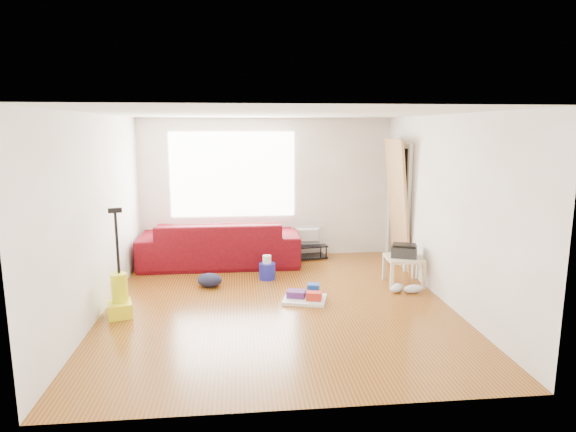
{
  "coord_description": "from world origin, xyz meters",
  "views": [
    {
      "loc": [
        -0.48,
        -6.14,
        2.32
      ],
      "look_at": [
        0.2,
        0.6,
        1.08
      ],
      "focal_mm": 30.0,
      "sensor_mm": 36.0,
      "label": 1
    }
  ],
  "objects": [
    {
      "name": "cleaning_tray",
      "position": [
        0.39,
        0.05,
        0.06
      ],
      "size": [
        0.66,
        0.58,
        0.2
      ],
      "rotation": [
        0.0,
        0.0,
        -0.27
      ],
      "color": "white",
      "rests_on": "ground"
    },
    {
      "name": "bucket",
      "position": [
        -0.08,
        1.06,
        0.0
      ],
      "size": [
        0.29,
        0.29,
        0.25
      ],
      "primitive_type": "cylinder",
      "rotation": [
        0.0,
        0.0,
        0.16
      ],
      "color": "#1B1F9F",
      "rests_on": "ground"
    },
    {
      "name": "tv_stand",
      "position": [
        0.73,
        2.22,
        0.13
      ],
      "size": [
        0.7,
        0.46,
        0.24
      ],
      "rotation": [
        0.0,
        0.0,
        0.15
      ],
      "color": "black",
      "rests_on": "ground"
    },
    {
      "name": "backpack",
      "position": [
        -0.95,
        0.78,
        0.0
      ],
      "size": [
        0.44,
        0.4,
        0.2
      ],
      "primitive_type": "ellipsoid",
      "rotation": [
        0.0,
        0.0,
        -0.32
      ],
      "color": "#191C34",
      "rests_on": "ground"
    },
    {
      "name": "sneakers",
      "position": [
        1.85,
        0.24,
        0.06
      ],
      "size": [
        0.53,
        0.31,
        0.12
      ],
      "rotation": [
        0.0,
        0.0,
        0.36
      ],
      "color": "silver",
      "rests_on": "ground"
    },
    {
      "name": "room",
      "position": [
        0.07,
        0.15,
        1.25
      ],
      "size": [
        4.51,
        5.01,
        2.51
      ],
      "color": "#5C380B",
      "rests_on": "ground"
    },
    {
      "name": "toilet_paper",
      "position": [
        -0.08,
        1.07,
        0.19
      ],
      "size": [
        0.13,
        0.13,
        0.12
      ],
      "primitive_type": "cylinder",
      "color": "white",
      "rests_on": "bucket"
    },
    {
      "name": "tv",
      "position": [
        0.73,
        2.22,
        0.41
      ],
      "size": [
        0.59,
        0.08,
        0.34
      ],
      "primitive_type": "imported",
      "rotation": [
        0.0,
        0.0,
        3.14
      ],
      "color": "black",
      "rests_on": "tv_stand"
    },
    {
      "name": "printer",
      "position": [
        1.95,
        0.62,
        0.52
      ],
      "size": [
        0.45,
        0.4,
        0.19
      ],
      "rotation": [
        0.0,
        0.0,
        -0.37
      ],
      "color": "#242424",
      "rests_on": "side_table"
    },
    {
      "name": "vacuum",
      "position": [
        -2.0,
        -0.23,
        0.25
      ],
      "size": [
        0.36,
        0.39,
        1.36
      ],
      "rotation": [
        0.0,
        0.0,
        0.29
      ],
      "color": "yellow",
      "rests_on": "ground"
    },
    {
      "name": "door_panel",
      "position": [
        2.13,
        1.53,
        0.0
      ],
      "size": [
        0.27,
        0.86,
        2.15
      ],
      "primitive_type": "cube",
      "rotation": [
        0.0,
        -0.1,
        0.0
      ],
      "color": "#A07048",
      "rests_on": "ground"
    },
    {
      "name": "sofa",
      "position": [
        -0.83,
        1.95,
        0.0
      ],
      "size": [
        2.68,
        1.05,
        0.78
      ],
      "primitive_type": "imported",
      "rotation": [
        0.0,
        0.0,
        3.14
      ],
      "color": "#42030C",
      "rests_on": "ground"
    },
    {
      "name": "side_table",
      "position": [
        1.95,
        0.62,
        0.36
      ],
      "size": [
        0.55,
        0.55,
        0.42
      ],
      "rotation": [
        0.0,
        0.0,
        -0.06
      ],
      "color": "beige",
      "rests_on": "ground"
    }
  ]
}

